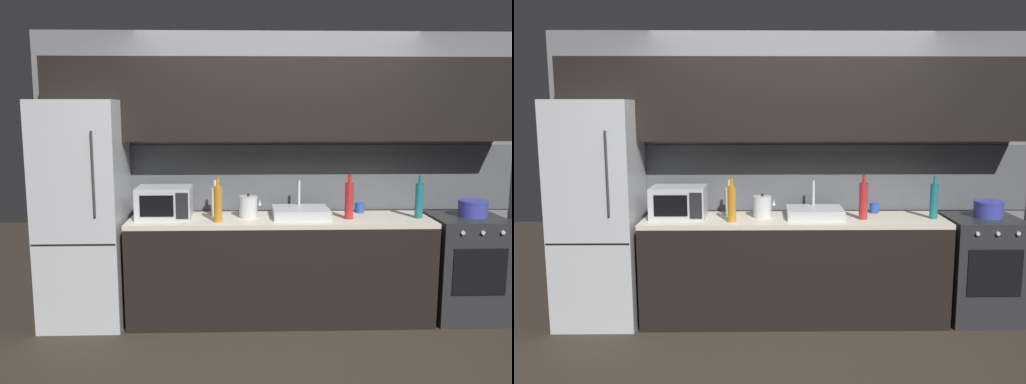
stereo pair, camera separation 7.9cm
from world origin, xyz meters
TOP-DOWN VIEW (x-y plane):
  - ground_plane at (0.00, 0.00)m, footprint 10.00×10.00m
  - back_wall at (0.00, 1.20)m, footprint 4.31×0.44m
  - counter_run at (0.00, 0.90)m, footprint 2.57×0.60m
  - refrigerator at (-1.67, 0.90)m, footprint 0.68×0.69m
  - oven_range at (1.63, 0.90)m, footprint 0.60×0.62m
  - microwave at (-0.99, 0.92)m, footprint 0.46×0.35m
  - sink_basin at (0.18, 0.93)m, footprint 0.48×0.38m
  - kettle at (-0.27, 0.93)m, footprint 0.19×0.16m
  - wine_bottle_teal at (1.18, 0.85)m, footprint 0.07×0.07m
  - wine_bottle_red at (0.58, 0.83)m, footprint 0.07×0.07m
  - wine_bottle_clear at (-0.56, 1.01)m, footprint 0.07×0.07m
  - wine_bottle_amber at (-0.52, 0.74)m, footprint 0.07×0.07m
  - mug_blue at (0.73, 1.11)m, footprint 0.08×0.08m
  - cooking_pot at (1.67, 0.90)m, footprint 0.25×0.25m

SIDE VIEW (x-z plane):
  - ground_plane at x=0.00m, z-range 0.00..0.00m
  - counter_run at x=0.00m, z-range 0.00..0.90m
  - oven_range at x=1.63m, z-range 0.00..0.90m
  - sink_basin at x=0.18m, z-range 0.79..1.09m
  - mug_blue at x=0.73m, z-range 0.90..0.99m
  - refrigerator at x=-1.67m, z-range 0.00..1.90m
  - cooking_pot at x=1.67m, z-range 0.90..1.04m
  - kettle at x=-0.27m, z-range 0.89..1.10m
  - wine_bottle_clear at x=-0.56m, z-range 0.87..1.19m
  - microwave at x=-0.99m, z-range 0.90..1.17m
  - wine_bottle_teal at x=1.18m, z-range 0.87..1.23m
  - wine_bottle_amber at x=-0.52m, z-range 0.87..1.24m
  - wine_bottle_red at x=0.58m, z-range 0.87..1.25m
  - back_wall at x=0.00m, z-range 0.30..2.80m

